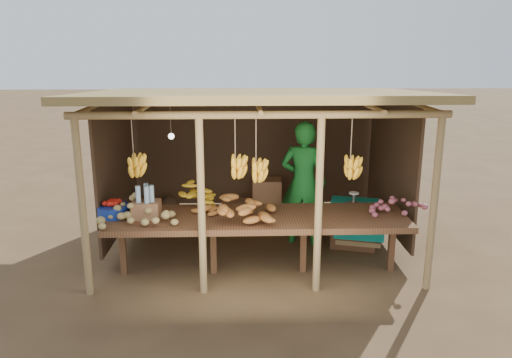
{
  "coord_description": "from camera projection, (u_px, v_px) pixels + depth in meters",
  "views": [
    {
      "loc": [
        -0.24,
        -7.16,
        2.94
      ],
      "look_at": [
        0.0,
        0.0,
        1.05
      ],
      "focal_mm": 35.0,
      "sensor_mm": 36.0,
      "label": 1
    }
  ],
  "objects": [
    {
      "name": "carton_stack",
      "position": [
        257.0,
        205.0,
        8.51
      ],
      "size": [
        1.01,
        0.39,
        0.77
      ],
      "color": "brown",
      "rests_on": "ground"
    },
    {
      "name": "bottle_box",
      "position": [
        146.0,
        205.0,
        6.44
      ],
      "size": [
        0.35,
        0.28,
        0.44
      ],
      "color": "brown",
      "rests_on": "counter"
    },
    {
      "name": "potato_heap",
      "position": [
        140.0,
        209.0,
        6.25
      ],
      "size": [
        1.01,
        0.63,
        0.37
      ],
      "primitive_type": null,
      "rotation": [
        0.0,
        0.0,
        -0.04
      ],
      "color": "tan",
      "rests_on": "counter"
    },
    {
      "name": "banana_pile",
      "position": [
        192.0,
        194.0,
        6.92
      ],
      "size": [
        0.77,
        0.64,
        0.35
      ],
      "primitive_type": null,
      "rotation": [
        0.0,
        0.0,
        0.43
      ],
      "color": "yellow",
      "rests_on": "counter"
    },
    {
      "name": "tomato_basin",
      "position": [
        113.0,
        209.0,
        6.52
      ],
      "size": [
        0.42,
        0.42,
        0.22
      ],
      "rotation": [
        0.0,
        0.0,
        0.09
      ],
      "color": "navy",
      "rests_on": "counter"
    },
    {
      "name": "vendor",
      "position": [
        303.0,
        183.0,
        7.55
      ],
      "size": [
        0.79,
        0.63,
        1.9
      ],
      "primitive_type": "imported",
      "rotation": [
        0.0,
        0.0,
        2.85
      ],
      "color": "#176925",
      "rests_on": "ground"
    },
    {
      "name": "stall_structure",
      "position": [
        253.0,
        123.0,
        7.07
      ],
      "size": [
        4.7,
        3.5,
        2.43
      ],
      "color": "#A08253",
      "rests_on": "ground"
    },
    {
      "name": "ground",
      "position": [
        256.0,
        245.0,
        7.67
      ],
      "size": [
        60.0,
        60.0,
        0.0
      ],
      "primitive_type": "plane",
      "color": "brown",
      "rests_on": "ground"
    },
    {
      "name": "sweet_potato_heap",
      "position": [
        236.0,
        205.0,
        6.39
      ],
      "size": [
        1.19,
        0.85,
        0.36
      ],
      "primitive_type": null,
      "rotation": [
        0.0,
        0.0,
        0.19
      ],
      "color": "#AE6A2C",
      "rests_on": "counter"
    },
    {
      "name": "burlap_sacks",
      "position": [
        158.0,
        209.0,
        8.61
      ],
      "size": [
        0.79,
        0.42,
        0.56
      ],
      "color": "#44301F",
      "rests_on": "ground"
    },
    {
      "name": "counter",
      "position": [
        258.0,
        220.0,
        6.57
      ],
      "size": [
        3.9,
        1.05,
        0.8
      ],
      "color": "brown",
      "rests_on": "ground"
    },
    {
      "name": "onion_heap",
      "position": [
        401.0,
        200.0,
        6.63
      ],
      "size": [
        0.92,
        0.7,
        0.36
      ],
      "primitive_type": null,
      "rotation": [
        0.0,
        0.0,
        -0.28
      ],
      "color": "#AB5363",
      "rests_on": "counter"
    },
    {
      "name": "tarp_crate",
      "position": [
        354.0,
        222.0,
        7.6
      ],
      "size": [
        0.87,
        0.8,
        0.87
      ],
      "color": "brown",
      "rests_on": "ground"
    }
  ]
}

